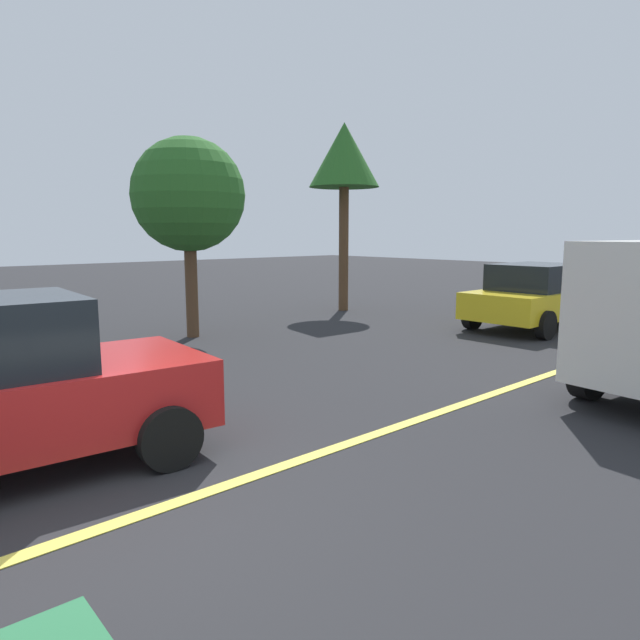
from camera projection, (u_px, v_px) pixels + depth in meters
name	position (u px, v px, depth m)	size (l,w,h in m)	color
ground_plane	(98.00, 531.00, 4.43)	(80.00, 80.00, 0.00)	#262628
lane_marking_centre	(364.00, 438.00, 6.41)	(28.00, 0.16, 0.01)	#E0D14C
car_yellow_crossing	(539.00, 295.00, 13.90)	(4.39, 2.07, 1.57)	gold
tree_left_verge	(188.00, 196.00, 12.28)	(2.46, 2.46, 4.35)	#513823
tree_centre_verge	(344.00, 158.00, 16.46)	(2.06, 2.06, 5.46)	#513823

